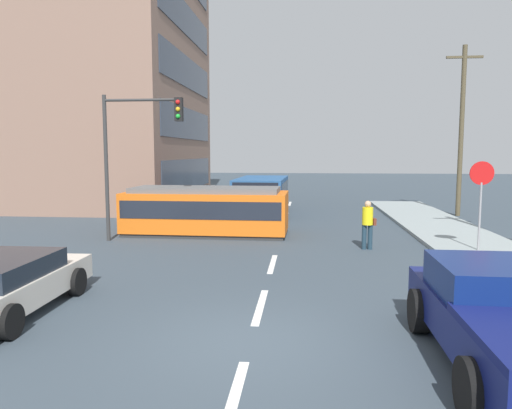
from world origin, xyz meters
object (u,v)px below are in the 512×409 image
(pedestrian_crossing, at_px, (368,222))
(pickup_truck_parked, at_px, (510,319))
(city_bus, at_px, (262,193))
(traffic_light_mast, at_px, (135,140))
(parked_sedan_near, at_px, (6,284))
(stop_sign, at_px, (481,187))
(utility_pole_mid, at_px, (461,128))
(streetcar_tram, at_px, (206,210))
(parked_sedan_mid, at_px, (173,207))
(parked_sedan_far, at_px, (200,195))

(pedestrian_crossing, xyz_separation_m, pickup_truck_parked, (0.94, -9.16, -0.15))
(city_bus, distance_m, traffic_light_mast, 9.93)
(parked_sedan_near, relative_size, traffic_light_mast, 0.83)
(city_bus, relative_size, stop_sign, 2.00)
(pedestrian_crossing, distance_m, utility_pole_mid, 11.64)
(parked_sedan_near, height_order, utility_pole_mid, utility_pole_mid)
(utility_pole_mid, bearing_deg, stop_sign, -103.40)
(streetcar_tram, bearing_deg, parked_sedan_near, -102.01)
(pedestrian_crossing, xyz_separation_m, traffic_light_mast, (-8.33, 0.66, 2.82))
(parked_sedan_near, xyz_separation_m, traffic_light_mast, (-0.11, 8.16, 3.14))
(pedestrian_crossing, bearing_deg, pickup_truck_parked, -84.14)
(stop_sign, bearing_deg, traffic_light_mast, 174.67)
(stop_sign, relative_size, traffic_light_mast, 0.53)
(streetcar_tram, height_order, parked_sedan_mid, streetcar_tram)
(parked_sedan_near, bearing_deg, pickup_truck_parked, -10.29)
(pickup_truck_parked, bearing_deg, parked_sedan_far, 113.18)
(city_bus, height_order, parked_sedan_far, city_bus)
(city_bus, height_order, utility_pole_mid, utility_pole_mid)
(stop_sign, relative_size, utility_pole_mid, 0.33)
(pickup_truck_parked, height_order, stop_sign, stop_sign)
(parked_sedan_far, bearing_deg, traffic_light_mast, -88.23)
(parked_sedan_near, bearing_deg, city_bus, 77.44)
(streetcar_tram, distance_m, utility_pole_mid, 14.25)
(streetcar_tram, relative_size, stop_sign, 2.28)
(city_bus, bearing_deg, parked_sedan_near, -102.56)
(parked_sedan_near, bearing_deg, streetcar_tram, 77.99)
(streetcar_tram, height_order, stop_sign, stop_sign)
(streetcar_tram, xyz_separation_m, city_bus, (1.64, 6.92, 0.12))
(stop_sign, bearing_deg, pickup_truck_parked, -106.38)
(pickup_truck_parked, relative_size, traffic_light_mast, 0.93)
(pedestrian_crossing, bearing_deg, stop_sign, -7.15)
(stop_sign, height_order, utility_pole_mid, utility_pole_mid)
(streetcar_tram, relative_size, parked_sedan_mid, 1.49)
(pedestrian_crossing, xyz_separation_m, stop_sign, (3.50, -0.44, 1.25))
(parked_sedan_far, bearing_deg, parked_sedan_near, -88.63)
(parked_sedan_far, distance_m, traffic_light_mast, 13.12)
(parked_sedan_mid, bearing_deg, streetcar_tram, -58.11)
(pickup_truck_parked, xyz_separation_m, parked_sedan_far, (-9.66, 22.56, -0.17))
(streetcar_tram, bearing_deg, utility_pole_mid, 30.08)
(streetcar_tram, height_order, pickup_truck_parked, streetcar_tram)
(streetcar_tram, xyz_separation_m, stop_sign, (9.60, -2.93, 1.21))
(city_bus, relative_size, parked_sedan_near, 1.29)
(city_bus, xyz_separation_m, parked_sedan_far, (-4.26, 3.99, -0.49))
(utility_pole_mid, bearing_deg, pickup_truck_parked, -104.81)
(streetcar_tram, height_order, pedestrian_crossing, streetcar_tram)
(parked_sedan_near, relative_size, parked_sedan_far, 0.98)
(parked_sedan_near, bearing_deg, parked_sedan_mid, 91.41)
(city_bus, distance_m, parked_sedan_far, 5.86)
(parked_sedan_near, height_order, stop_sign, stop_sign)
(pickup_truck_parked, distance_m, traffic_light_mast, 13.83)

